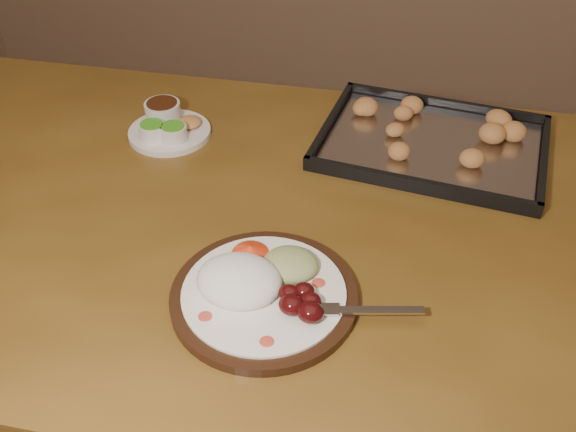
# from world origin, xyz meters

# --- Properties ---
(dining_table) EXTENTS (1.54, 0.97, 0.75)m
(dining_table) POSITION_xyz_m (-0.18, 0.29, 0.65)
(dining_table) COLOR brown
(dining_table) RESTS_ON ground
(dinner_plate) EXTENTS (0.36, 0.27, 0.06)m
(dinner_plate) POSITION_xyz_m (-0.12, 0.11, 0.77)
(dinner_plate) COLOR black
(dinner_plate) RESTS_ON dining_table
(condiment_saucer) EXTENTS (0.16, 0.16, 0.05)m
(condiment_saucer) POSITION_xyz_m (-0.42, 0.48, 0.77)
(condiment_saucer) COLOR silver
(condiment_saucer) RESTS_ON dining_table
(baking_tray) EXTENTS (0.44, 0.34, 0.04)m
(baking_tray) POSITION_xyz_m (0.09, 0.56, 0.76)
(baking_tray) COLOR black
(baking_tray) RESTS_ON dining_table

